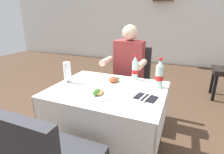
# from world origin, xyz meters

# --- Properties ---
(ground_plane) EXTENTS (11.00, 11.00, 0.00)m
(ground_plane) POSITION_xyz_m (0.00, 0.00, 0.00)
(ground_plane) COLOR #473323
(back_wall) EXTENTS (11.00, 0.12, 2.71)m
(back_wall) POSITION_xyz_m (0.00, 4.07, 1.35)
(back_wall) COLOR white
(back_wall) RESTS_ON ground
(main_dining_table) EXTENTS (1.02, 0.80, 0.72)m
(main_dining_table) POSITION_xyz_m (0.05, -0.06, 0.55)
(main_dining_table) COLOR white
(main_dining_table) RESTS_ON ground
(chair_far_diner_seat) EXTENTS (0.44, 0.50, 0.97)m
(chair_far_diner_seat) POSITION_xyz_m (0.05, 0.74, 0.55)
(chair_far_diner_seat) COLOR #2D2D33
(chair_far_diner_seat) RESTS_ON ground
(seated_diner_far) EXTENTS (0.50, 0.46, 1.26)m
(seated_diner_far) POSITION_xyz_m (0.02, 0.63, 0.71)
(seated_diner_far) COLOR #282D42
(seated_diner_far) RESTS_ON ground
(plate_near_camera) EXTENTS (0.22, 0.22, 0.07)m
(plate_near_camera) POSITION_xyz_m (0.04, -0.23, 0.74)
(plate_near_camera) COLOR white
(plate_near_camera) RESTS_ON main_dining_table
(plate_far_diner) EXTENTS (0.23, 0.23, 0.07)m
(plate_far_diner) POSITION_xyz_m (0.04, 0.09, 0.75)
(plate_far_diner) COLOR white
(plate_far_diner) RESTS_ON main_dining_table
(beer_glass_left) EXTENTS (0.07, 0.07, 0.20)m
(beer_glass_left) POSITION_xyz_m (-0.39, -0.06, 0.83)
(beer_glass_left) COLOR white
(beer_glass_left) RESTS_ON main_dining_table
(cola_bottle_primary) EXTENTS (0.06, 0.06, 0.26)m
(cola_bottle_primary) POSITION_xyz_m (0.21, 0.28, 0.84)
(cola_bottle_primary) COLOR silver
(cola_bottle_primary) RESTS_ON main_dining_table
(cola_bottle_secondary) EXTENTS (0.07, 0.07, 0.28)m
(cola_bottle_secondary) POSITION_xyz_m (0.47, 0.15, 0.85)
(cola_bottle_secondary) COLOR silver
(cola_bottle_secondary) RESTS_ON main_dining_table
(napkin_cutlery_set) EXTENTS (0.19, 0.20, 0.01)m
(napkin_cutlery_set) POSITION_xyz_m (0.41, -0.12, 0.73)
(napkin_cutlery_set) COLOR black
(napkin_cutlery_set) RESTS_ON main_dining_table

